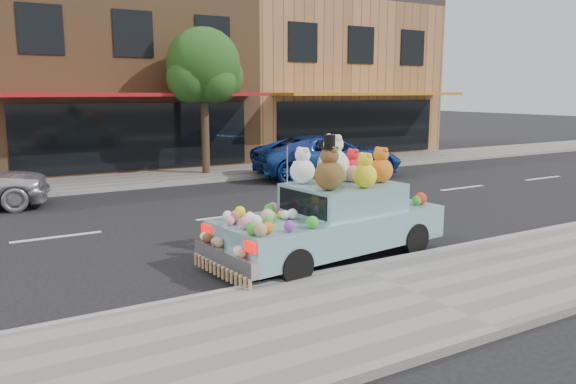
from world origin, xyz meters
TOP-DOWN VIEW (x-y plane):
  - ground at (0.00, 0.00)m, footprint 120.00×120.00m
  - near_sidewalk at (0.00, -6.50)m, footprint 60.00×3.00m
  - far_sidewalk at (0.00, 6.50)m, footprint 60.00×3.00m
  - near_kerb at (0.00, -5.00)m, footprint 60.00×0.12m
  - far_kerb at (0.00, 5.00)m, footprint 60.00×0.12m
  - storefront_mid at (0.00, 11.97)m, footprint 10.00×9.80m
  - storefront_right at (10.00, 11.97)m, footprint 10.00×9.80m
  - street_tree at (2.03, 6.55)m, footprint 3.00×2.70m
  - car_blue at (5.65, 4.09)m, footprint 5.70×3.42m
  - art_car at (0.16, -4.08)m, footprint 4.65×2.22m

SIDE VIEW (x-z plane):
  - ground at x=0.00m, z-range 0.00..0.00m
  - near_sidewalk at x=0.00m, z-range 0.00..0.12m
  - far_sidewalk at x=0.00m, z-range 0.00..0.12m
  - near_kerb at x=0.00m, z-range 0.00..0.13m
  - far_kerb at x=0.00m, z-range 0.00..0.13m
  - car_blue at x=5.65m, z-range 0.00..1.48m
  - art_car at x=0.16m, z-range -0.34..1.95m
  - storefront_mid at x=0.00m, z-range -0.01..7.29m
  - storefront_right at x=10.00m, z-range -0.01..7.29m
  - street_tree at x=2.03m, z-range 1.08..6.30m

